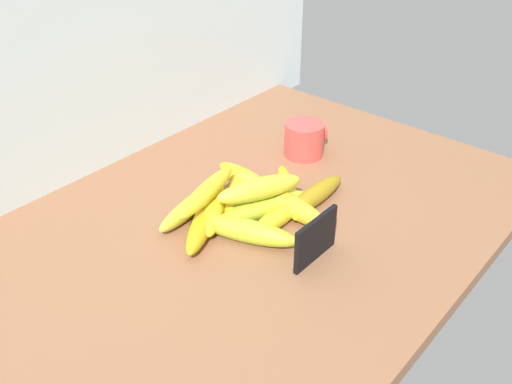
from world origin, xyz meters
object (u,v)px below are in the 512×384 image
Objects in this scene: banana_4 at (287,204)px; banana_8 at (248,180)px; banana_3 at (246,231)px; banana_6 at (279,217)px; chalkboard_sign at (315,240)px; banana_13 at (259,189)px; banana_7 at (290,192)px; banana_9 at (315,195)px; banana_0 at (236,195)px; banana_12 at (207,192)px; banana_11 at (191,206)px; banana_10 at (213,206)px; banana_2 at (204,221)px; coffee_mug at (305,139)px; banana_1 at (259,208)px; banana_5 at (264,193)px.

banana_4 is 11.57cm from banana_8.
banana_3 reaches higher than banana_6.
chalkboard_sign is 0.65× the size of banana_13.
banana_7 is 1.10× the size of banana_9.
banana_0 is 1.05× the size of banana_12.
chalkboard_sign is 0.59× the size of banana_12.
banana_12 is at bearing 176.95° from banana_0.
banana_13 reaches higher than banana_11.
chalkboard_sign is at bearing -100.74° from banana_0.
banana_2 is at bearing -156.20° from banana_10.
coffee_mug is 23.86cm from banana_4.
banana_13 is (-0.49, -6.37, 4.28)cm from banana_0.
banana_10 reaches higher than banana_1.
banana_8 is at bearing 53.02° from banana_1.
banana_7 is at bearing -29.50° from banana_10.
banana_2 is 0.98× the size of banana_5.
banana_3 is 0.98× the size of banana_5.
banana_10 is at bearing 129.14° from banana_13.
banana_7 is at bearing -7.02° from banana_13.
banana_10 is (-6.02, 0.42, 0.38)cm from banana_0.
banana_0 is 1.12× the size of banana_6.
chalkboard_sign is at bearing -85.11° from banana_10.
banana_12 is (-12.95, -1.22, 4.08)cm from banana_8.
banana_1 reaches higher than banana_7.
chalkboard_sign is at bearing -123.01° from banana_4.
banana_4 is 1.10× the size of banana_11.
banana_9 is (9.72, -11.93, 0.10)cm from banana_0.
banana_4 reaches higher than banana_2.
banana_2 is at bearing 154.02° from banana_1.
banana_4 is (14.22, -8.21, 0.17)cm from banana_2.
banana_10 is (-5.59, 11.40, 0.35)cm from banana_6.
coffee_mug is 28.01cm from banana_6.
chalkboard_sign is 0.63× the size of banana_6.
coffee_mug is at bearing 2.05° from banana_10.
banana_8 is (-2.33, 9.01, 0.33)cm from banana_7.
banana_2 is 5.00cm from banana_10.
banana_13 reaches higher than banana_1.
banana_12 is at bearing 32.92° from banana_2.
banana_13 is (-5.94, -7.99, 4.11)cm from banana_8.
banana_4 is 5.70cm from banana_5.
banana_9 is at bearing -50.83° from banana_0.
banana_0 is 1.01× the size of banana_2.
banana_4 is (3.63, -9.80, 0.33)cm from banana_0.
banana_5 is (11.60, 5.36, 0.04)cm from banana_3.
banana_10 is 4.29cm from banana_11.
banana_4 is at bearing -149.84° from banana_7.
banana_8 is at bearing 53.37° from banana_13.
banana_4 is at bearing -91.07° from banana_5.
banana_3 is 1.15× the size of banana_13.
chalkboard_sign is 22.22cm from banana_0.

